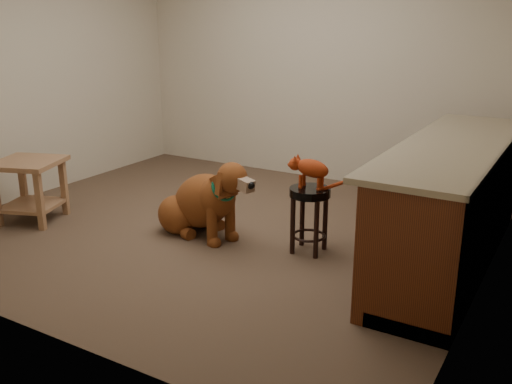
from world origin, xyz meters
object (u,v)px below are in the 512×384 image
Objects in this scene: side_table at (30,181)px; padded_stool at (310,207)px; golden_retriever at (203,203)px; wood_stool at (455,185)px; tabby_kitten at (309,169)px.

padded_stool is at bearing 14.28° from side_table.
side_table is at bearing -145.15° from golden_retriever.
golden_retriever is (-1.81, -1.30, -0.10)m from wood_stool.
wood_stool is (0.86, 1.17, 0.01)m from padded_stool.
padded_stool is 0.96m from golden_retriever.
padded_stool is 0.75× the size of side_table.
tabby_kitten reaches higher than golden_retriever.
golden_retriever is (1.58, 0.52, -0.09)m from side_table.
wood_stool is at bearing 28.18° from side_table.
padded_stool is at bearing -126.36° from wood_stool.
side_table reaches higher than padded_stool.
padded_stool is at bearing 24.19° from golden_retriever.
tabby_kitten reaches higher than wood_stool.
wood_stool reaches higher than side_table.
golden_retriever is 1.03m from tabby_kitten.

